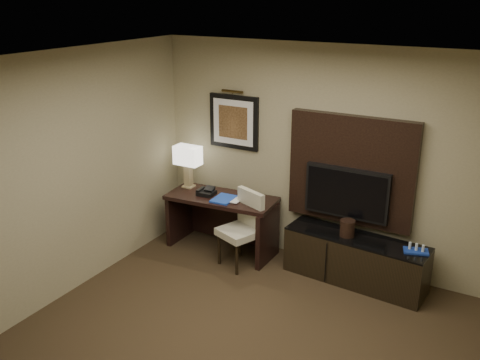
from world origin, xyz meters
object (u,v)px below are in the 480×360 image
Objects in this scene: desk_chair at (239,232)px; minibar_tray at (416,248)px; ice_bucket at (347,228)px; desk at (222,223)px; tv at (347,193)px; table_lamp at (188,166)px; desk_phone at (206,191)px; credenza at (355,259)px.

minibar_tray is at bearing 29.29° from desk_chair.
ice_bucket is 0.79m from minibar_tray.
minibar_tray is (2.45, 0.03, 0.24)m from desk.
tv is at bearing 44.34° from desk_chair.
table_lamp is at bearing 179.08° from ice_bucket.
ice_bucket is at bearing -0.36° from desk_phone.
ice_bucket is (2.23, -0.04, -0.38)m from table_lamp.
tv is at bearing 5.81° from desk_phone.
table_lamp is (-0.57, 0.09, 0.67)m from desk.
credenza is 0.75m from minibar_tray.
desk_chair is (-1.38, -0.32, 0.17)m from credenza.
desk_phone is at bearing -173.13° from desk.
tv is at bearing 4.08° from table_lamp.
ice_bucket is at bearing -0.92° from table_lamp.
ice_bucket is 0.74× the size of minibar_tray.
minibar_tray is (2.66, 0.07, -0.19)m from desk_phone.
desk_chair is 2.08m from minibar_tray.
tv reaches higher than desk_chair.
desk_phone is 0.80× the size of minibar_tray.
desk_phone is at bearing -178.43° from minibar_tray.
tv is 1.81m from desk_phone.
ice_bucket is (1.26, 0.31, 0.21)m from desk_chair.
tv is at bearing 116.68° from ice_bucket.
tv reaches higher than desk.
minibar_tray is at bearing -1.48° from ice_bucket.
desk_phone is 2.66m from minibar_tray.
tv is 4.77× the size of desk_phone.
credenza is at bearing -40.24° from tv.
table_lamp is 2.76× the size of desk_phone.
table_lamp reaches higher than desk_chair.
desk is 1.71m from tv.
tv is 1.73× the size of table_lamp.
desk_phone reaches higher than credenza.
desk is at bearing 8.40° from desk_phone.
ice_bucket reaches higher than minibar_tray.
table_lamp is at bearing -175.92° from credenza.
credenza is at bearing -2.74° from desk.
minibar_tray is at bearing -13.32° from tv.
desk_phone is at bearing -172.31° from credenza.
minibar_tray is at bearing -4.02° from desk.
credenza is 1.65× the size of tv.
table_lamp is 3.05m from minibar_tray.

